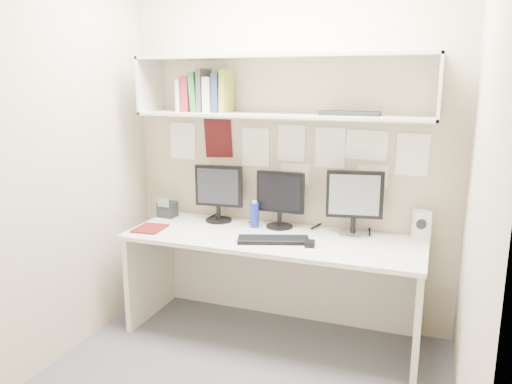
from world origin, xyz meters
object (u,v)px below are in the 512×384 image
(monitor_left, at_px, (219,191))
(keyboard, at_px, (273,240))
(monitor_center, at_px, (280,197))
(monitor_right, at_px, (354,200))
(speaker, at_px, (421,225))
(desk_phone, at_px, (167,209))
(desk, at_px, (273,286))
(maroon_notebook, at_px, (150,228))

(monitor_left, bearing_deg, keyboard, -36.47)
(monitor_left, height_order, monitor_center, monitor_left)
(monitor_right, bearing_deg, speaker, -3.62)
(monitor_center, bearing_deg, speaker, 3.85)
(speaker, xyz_separation_m, desk_phone, (-1.86, -0.08, -0.04))
(monitor_center, relative_size, keyboard, 0.87)
(monitor_right, bearing_deg, keyboard, -154.51)
(monitor_left, xyz_separation_m, keyboard, (0.54, -0.33, -0.22))
(monitor_center, xyz_separation_m, monitor_right, (0.52, -0.00, 0.02))
(keyboard, bearing_deg, monitor_right, 17.26)
(desk, xyz_separation_m, monitor_center, (-0.02, 0.22, 0.59))
(monitor_left, height_order, desk_phone, monitor_left)
(monitor_center, relative_size, speaker, 2.05)
(keyboard, height_order, speaker, speaker)
(desk, distance_m, monitor_left, 0.81)
(monitor_center, bearing_deg, monitor_left, -179.05)
(monitor_center, height_order, desk_phone, monitor_center)
(speaker, bearing_deg, desk, 177.46)
(desk, xyz_separation_m, monitor_left, (-0.50, 0.22, 0.60))
(monitor_right, relative_size, keyboard, 0.95)
(desk, xyz_separation_m, desk_phone, (-0.92, 0.19, 0.43))
(maroon_notebook, bearing_deg, monitor_left, 41.33)
(speaker, bearing_deg, monitor_right, 167.91)
(maroon_notebook, xyz_separation_m, desk_phone, (-0.05, 0.34, 0.06))
(keyboard, bearing_deg, monitor_center, 81.95)
(monitor_right, bearing_deg, desk, -166.42)
(monitor_left, relative_size, monitor_center, 1.04)
(monitor_center, height_order, monitor_right, monitor_right)
(monitor_center, distance_m, speaker, 0.97)
(monitor_right, height_order, desk_phone, monitor_right)
(maroon_notebook, height_order, desk_phone, desk_phone)
(desk, height_order, monitor_left, monitor_left)
(monitor_right, relative_size, speaker, 2.23)
(desk, bearing_deg, speaker, 15.92)
(monitor_left, distance_m, keyboard, 0.67)
(desk, height_order, monitor_right, monitor_right)
(desk, distance_m, monitor_center, 0.63)
(monitor_right, xyz_separation_m, keyboard, (-0.46, -0.33, -0.23))
(monitor_left, bearing_deg, monitor_center, -4.83)
(monitor_left, height_order, monitor_right, monitor_right)
(monitor_left, xyz_separation_m, speaker, (1.44, 0.05, -0.13))
(maroon_notebook, bearing_deg, speaker, 9.19)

